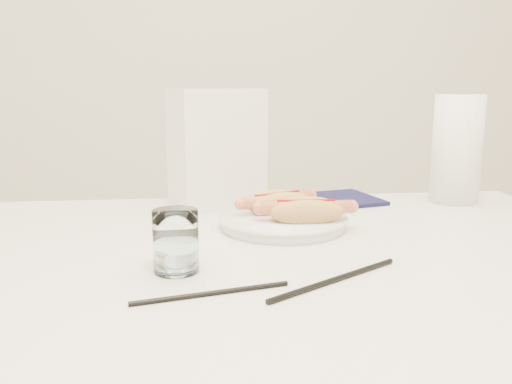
{
  "coord_description": "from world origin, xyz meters",
  "views": [
    {
      "loc": [
        -0.11,
        -0.76,
        1.0
      ],
      "look_at": [
        -0.02,
        0.11,
        0.82
      ],
      "focal_mm": 36.56,
      "sensor_mm": 36.0,
      "label": 1
    }
  ],
  "objects": [
    {
      "name": "paper_towel_roll",
      "position": [
        0.44,
        0.3,
        0.87
      ],
      "size": [
        0.11,
        0.11,
        0.23
      ],
      "primitive_type": "cylinder",
      "rotation": [
        0.0,
        0.0,
        -0.11
      ],
      "color": "white",
      "rests_on": "table"
    },
    {
      "name": "chopstick_far",
      "position": [
        0.06,
        -0.14,
        0.75
      ],
      "size": [
        0.2,
        0.13,
        0.01
      ],
      "primitive_type": "cylinder",
      "rotation": [
        0.0,
        1.57,
        0.57
      ],
      "color": "black",
      "rests_on": "table"
    },
    {
      "name": "chopstick_near",
      "position": [
        -0.1,
        -0.17,
        0.75
      ],
      "size": [
        0.19,
        0.05,
        0.01
      ],
      "primitive_type": "cylinder",
      "rotation": [
        0.0,
        1.57,
        0.23
      ],
      "color": "black",
      "rests_on": "table"
    },
    {
      "name": "plate",
      "position": [
        0.03,
        0.13,
        0.76
      ],
      "size": [
        0.29,
        0.29,
        0.02
      ],
      "primitive_type": "cylinder",
      "rotation": [
        0.0,
        0.0,
        -0.38
      ],
      "color": "white",
      "rests_on": "table"
    },
    {
      "name": "water_glass",
      "position": [
        -0.15,
        -0.08,
        0.79
      ],
      "size": [
        0.06,
        0.06,
        0.09
      ],
      "primitive_type": "cylinder",
      "color": "white",
      "rests_on": "table"
    },
    {
      "name": "hotdog_left",
      "position": [
        0.03,
        0.16,
        0.79
      ],
      "size": [
        0.15,
        0.1,
        0.04
      ],
      "rotation": [
        0.0,
        0.0,
        0.41
      ],
      "color": "tan",
      "rests_on": "plate"
    },
    {
      "name": "hotdog_right",
      "position": [
        0.07,
        0.09,
        0.79
      ],
      "size": [
        0.16,
        0.07,
        0.04
      ],
      "rotation": [
        0.0,
        0.0,
        -0.03
      ],
      "color": "tan",
      "rests_on": "plate"
    },
    {
      "name": "napkin_box",
      "position": [
        -0.07,
        0.31,
        0.87
      ],
      "size": [
        0.21,
        0.17,
        0.24
      ],
      "primitive_type": "cube",
      "rotation": [
        0.0,
        0.0,
        0.41
      ],
      "color": "white",
      "rests_on": "table"
    },
    {
      "name": "table",
      "position": [
        0.0,
        0.0,
        0.69
      ],
      "size": [
        1.2,
        0.8,
        0.75
      ],
      "color": "silver",
      "rests_on": "ground"
    },
    {
      "name": "navy_napkin",
      "position": [
        0.19,
        0.33,
        0.75
      ],
      "size": [
        0.19,
        0.19,
        0.01
      ],
      "primitive_type": "cube",
      "rotation": [
        0.0,
        0.0,
        0.25
      ],
      "color": "#101135",
      "rests_on": "table"
    }
  ]
}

